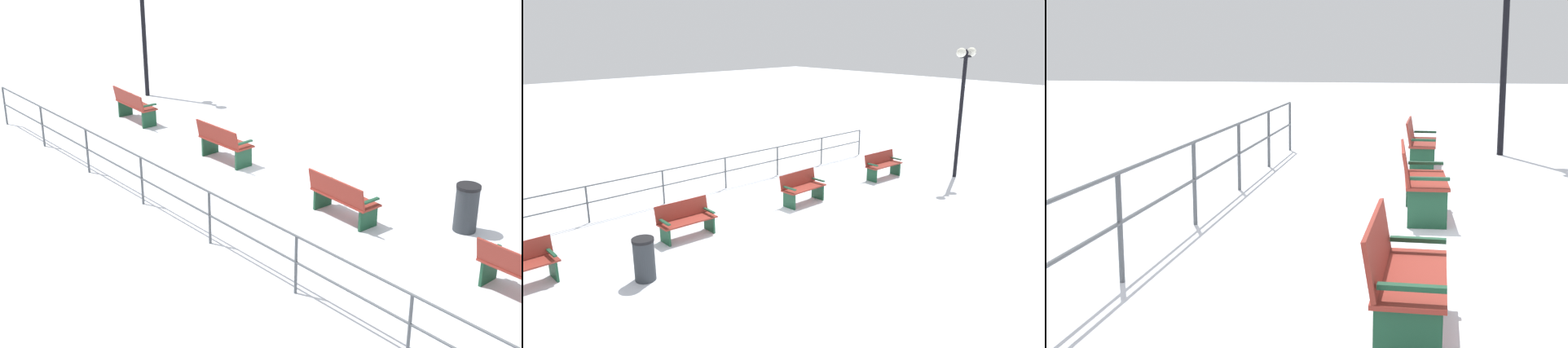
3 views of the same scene
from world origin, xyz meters
TOP-DOWN VIEW (x-y plane):
  - ground_plane at (0.00, 0.00)m, footprint 80.00×80.00m
  - bench_second at (-0.11, -1.90)m, footprint 0.60×1.43m
  - bench_third at (0.04, 1.90)m, footprint 0.60×1.40m
  - bench_fourth at (0.04, 5.72)m, footprint 0.55×1.46m
  - lamppost_middle at (1.65, 7.65)m, footprint 0.30×0.95m
  - waterfront_railing at (-2.60, 0.00)m, footprint 0.05×15.47m
  - trash_bin at (1.25, -3.71)m, footprint 0.44×0.44m

SIDE VIEW (x-z plane):
  - ground_plane at x=0.00m, z-range 0.00..0.00m
  - bench_second at x=-0.11m, z-range 0.01..0.87m
  - trash_bin at x=1.25m, z-range 0.00..0.90m
  - bench_fourth at x=0.04m, z-range 0.03..0.89m
  - bench_third at x=0.04m, z-range 0.02..0.92m
  - waterfront_railing at x=-2.60m, z-range 0.18..1.20m
  - lamppost_middle at x=1.65m, z-range 0.92..5.22m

